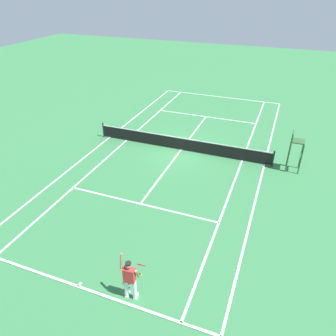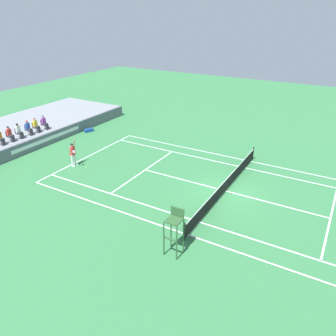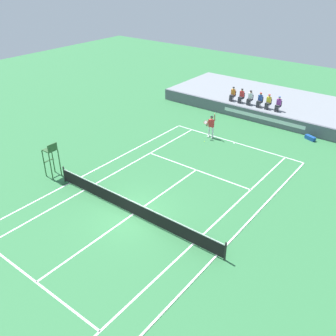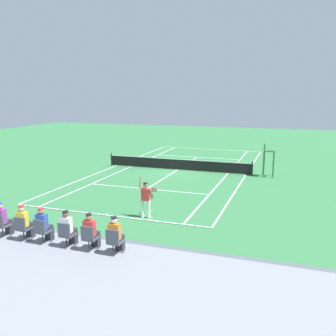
{
  "view_description": "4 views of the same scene",
  "coord_description": "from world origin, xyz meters",
  "px_view_note": "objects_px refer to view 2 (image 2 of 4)",
  "views": [
    {
      "loc": [
        -6.07,
        18.23,
        10.07
      ],
      "look_at": [
        -0.63,
        4.06,
        1.0
      ],
      "focal_mm": 34.32,
      "sensor_mm": 36.0,
      "label": 1
    },
    {
      "loc": [
        -18.33,
        -6.17,
        10.8
      ],
      "look_at": [
        -0.63,
        4.06,
        1.0
      ],
      "focal_mm": 35.04,
      "sensor_mm": 36.0,
      "label": 2
    },
    {
      "loc": [
        11.97,
        -12.25,
        12.63
      ],
      "look_at": [
        -0.63,
        4.06,
        1.0
      ],
      "focal_mm": 39.77,
      "sensor_mm": 36.0,
      "label": 3
    },
    {
      "loc": [
        -8.82,
        27.55,
        6.05
      ],
      "look_at": [
        -0.63,
        4.06,
        1.0
      ],
      "focal_mm": 39.11,
      "sensor_mm": 36.0,
      "label": 4
    }
  ],
  "objects_px": {
    "spectator_seated_0": "(0,138)",
    "umpire_chair": "(175,226)",
    "spectator_seated_5": "(44,123)",
    "tennis_ball": "(85,168)",
    "spectator_seated_4": "(36,126)",
    "equipment_bag": "(89,130)",
    "spectator_seated_1": "(10,134)",
    "spectator_seated_2": "(19,131)",
    "spectator_seated_3": "(28,128)",
    "tennis_player": "(73,154)"
  },
  "relations": [
    {
      "from": "spectator_seated_1",
      "to": "spectator_seated_2",
      "type": "xyz_separation_m",
      "value": [
        0.87,
        0.0,
        0.0
      ]
    },
    {
      "from": "spectator_seated_5",
      "to": "spectator_seated_1",
      "type": "bearing_deg",
      "value": 180.0
    },
    {
      "from": "tennis_player",
      "to": "umpire_chair",
      "type": "height_order",
      "value": "umpire_chair"
    },
    {
      "from": "spectator_seated_0",
      "to": "spectator_seated_5",
      "type": "xyz_separation_m",
      "value": [
        4.46,
        0.0,
        0.0
      ]
    },
    {
      "from": "spectator_seated_2",
      "to": "equipment_bag",
      "type": "xyz_separation_m",
      "value": [
        6.38,
        -1.78,
        -1.51
      ]
    },
    {
      "from": "spectator_seated_3",
      "to": "spectator_seated_5",
      "type": "distance_m",
      "value": 1.73
    },
    {
      "from": "spectator_seated_3",
      "to": "tennis_player",
      "type": "bearing_deg",
      "value": -100.32
    },
    {
      "from": "spectator_seated_1",
      "to": "tennis_ball",
      "type": "bearing_deg",
      "value": -83.78
    },
    {
      "from": "spectator_seated_2",
      "to": "spectator_seated_3",
      "type": "distance_m",
      "value": 0.96
    },
    {
      "from": "spectator_seated_1",
      "to": "equipment_bag",
      "type": "relative_size",
      "value": 1.33
    },
    {
      "from": "spectator_seated_3",
      "to": "tennis_ball",
      "type": "bearing_deg",
      "value": -98.1
    },
    {
      "from": "spectator_seated_1",
      "to": "spectator_seated_3",
      "type": "bearing_deg",
      "value": 0.0
    },
    {
      "from": "spectator_seated_2",
      "to": "spectator_seated_5",
      "type": "xyz_separation_m",
      "value": [
        2.7,
        0.0,
        0.0
      ]
    },
    {
      "from": "tennis_player",
      "to": "equipment_bag",
      "type": "relative_size",
      "value": 2.18
    },
    {
      "from": "spectator_seated_0",
      "to": "spectator_seated_4",
      "type": "xyz_separation_m",
      "value": [
        3.53,
        0.0,
        0.0
      ]
    },
    {
      "from": "tennis_player",
      "to": "umpire_chair",
      "type": "distance_m",
      "value": 12.61
    },
    {
      "from": "spectator_seated_2",
      "to": "umpire_chair",
      "type": "relative_size",
      "value": 0.52
    },
    {
      "from": "spectator_seated_5",
      "to": "tennis_player",
      "type": "bearing_deg",
      "value": -114.68
    },
    {
      "from": "tennis_player",
      "to": "tennis_ball",
      "type": "distance_m",
      "value": 1.42
    },
    {
      "from": "spectator_seated_2",
      "to": "equipment_bag",
      "type": "relative_size",
      "value": 1.33
    },
    {
      "from": "tennis_player",
      "to": "equipment_bag",
      "type": "bearing_deg",
      "value": 34.32
    },
    {
      "from": "tennis_ball",
      "to": "spectator_seated_1",
      "type": "bearing_deg",
      "value": 96.22
    },
    {
      "from": "spectator_seated_2",
      "to": "spectator_seated_4",
      "type": "xyz_separation_m",
      "value": [
        1.77,
        0.0,
        0.0
      ]
    },
    {
      "from": "umpire_chair",
      "to": "spectator_seated_4",
      "type": "bearing_deg",
      "value": 68.89
    },
    {
      "from": "spectator_seated_0",
      "to": "umpire_chair",
      "type": "relative_size",
      "value": 0.52
    },
    {
      "from": "spectator_seated_1",
      "to": "umpire_chair",
      "type": "height_order",
      "value": "umpire_chair"
    },
    {
      "from": "spectator_seated_2",
      "to": "spectator_seated_1",
      "type": "bearing_deg",
      "value": 180.0
    },
    {
      "from": "spectator_seated_2",
      "to": "tennis_player",
      "type": "height_order",
      "value": "spectator_seated_2"
    },
    {
      "from": "spectator_seated_3",
      "to": "spectator_seated_4",
      "type": "xyz_separation_m",
      "value": [
        0.8,
        0.0,
        0.0
      ]
    },
    {
      "from": "spectator_seated_1",
      "to": "tennis_ball",
      "type": "height_order",
      "value": "spectator_seated_1"
    },
    {
      "from": "spectator_seated_1",
      "to": "spectator_seated_2",
      "type": "relative_size",
      "value": 1.0
    },
    {
      "from": "spectator_seated_4",
      "to": "equipment_bag",
      "type": "height_order",
      "value": "spectator_seated_4"
    },
    {
      "from": "spectator_seated_4",
      "to": "tennis_player",
      "type": "distance_m",
      "value": 6.58
    },
    {
      "from": "spectator_seated_1",
      "to": "spectator_seated_3",
      "type": "xyz_separation_m",
      "value": [
        1.83,
        0.0,
        0.0
      ]
    },
    {
      "from": "equipment_bag",
      "to": "spectator_seated_3",
      "type": "bearing_deg",
      "value": 161.81
    },
    {
      "from": "spectator_seated_5",
      "to": "tennis_ball",
      "type": "bearing_deg",
      "value": -110.82
    },
    {
      "from": "tennis_ball",
      "to": "umpire_chair",
      "type": "bearing_deg",
      "value": -115.56
    },
    {
      "from": "spectator_seated_1",
      "to": "umpire_chair",
      "type": "relative_size",
      "value": 0.52
    },
    {
      "from": "spectator_seated_0",
      "to": "tennis_player",
      "type": "height_order",
      "value": "spectator_seated_0"
    },
    {
      "from": "spectator_seated_4",
      "to": "umpire_chair",
      "type": "distance_m",
      "value": 19.12
    },
    {
      "from": "spectator_seated_3",
      "to": "tennis_player",
      "type": "height_order",
      "value": "spectator_seated_3"
    },
    {
      "from": "spectator_seated_5",
      "to": "spectator_seated_2",
      "type": "bearing_deg",
      "value": 180.0
    },
    {
      "from": "spectator_seated_3",
      "to": "equipment_bag",
      "type": "bearing_deg",
      "value": -18.19
    },
    {
      "from": "spectator_seated_5",
      "to": "spectator_seated_4",
      "type": "bearing_deg",
      "value": 180.0
    },
    {
      "from": "tennis_player",
      "to": "umpire_chair",
      "type": "bearing_deg",
      "value": -113.11
    },
    {
      "from": "spectator_seated_1",
      "to": "equipment_bag",
      "type": "height_order",
      "value": "spectator_seated_1"
    },
    {
      "from": "spectator_seated_2",
      "to": "tennis_player",
      "type": "xyz_separation_m",
      "value": [
        -0.17,
        -6.25,
        -0.67
      ]
    },
    {
      "from": "spectator_seated_5",
      "to": "tennis_player",
      "type": "xyz_separation_m",
      "value": [
        -2.87,
        -6.25,
        -0.67
      ]
    },
    {
      "from": "spectator_seated_2",
      "to": "umpire_chair",
      "type": "bearing_deg",
      "value": -106.01
    },
    {
      "from": "spectator_seated_5",
      "to": "tennis_ball",
      "type": "relative_size",
      "value": 18.6
    }
  ]
}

